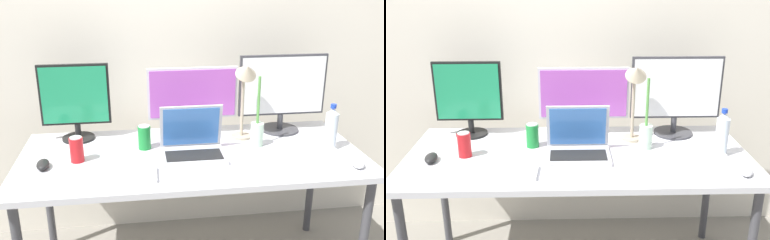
% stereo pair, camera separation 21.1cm
% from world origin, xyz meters
% --- Properties ---
extents(wall_back, '(7.00, 0.08, 2.60)m').
position_xyz_m(wall_back, '(0.00, 0.59, 1.30)').
color(wall_back, silver).
rests_on(wall_back, ground).
extents(work_desk, '(1.73, 0.77, 0.74)m').
position_xyz_m(work_desk, '(0.00, 0.00, 0.68)').
color(work_desk, '#424247').
rests_on(work_desk, ground).
extents(monitor_left, '(0.37, 0.18, 0.42)m').
position_xyz_m(monitor_left, '(-0.59, 0.28, 0.96)').
color(monitor_left, black).
rests_on(monitor_left, work_desk).
extents(monitor_center, '(0.50, 0.22, 0.39)m').
position_xyz_m(monitor_center, '(0.04, 0.26, 0.95)').
color(monitor_center, silver).
rests_on(monitor_center, work_desk).
extents(monitor_right, '(0.50, 0.22, 0.44)m').
position_xyz_m(monitor_right, '(0.55, 0.26, 0.98)').
color(monitor_right, '#38383D').
rests_on(monitor_right, work_desk).
extents(laptop_silver, '(0.32, 0.24, 0.25)m').
position_xyz_m(laptop_silver, '(-0.00, -0.02, 0.80)').
color(laptop_silver, '#B7B7BC').
rests_on(laptop_silver, work_desk).
extents(keyboard_main, '(0.36, 0.14, 0.02)m').
position_xyz_m(keyboard_main, '(0.55, -0.09, 0.75)').
color(keyboard_main, white).
rests_on(keyboard_main, work_desk).
extents(keyboard_aux, '(0.37, 0.16, 0.02)m').
position_xyz_m(keyboard_aux, '(-0.38, -0.22, 0.75)').
color(keyboard_aux, white).
rests_on(keyboard_aux, work_desk).
extents(mouse_by_keyboard, '(0.07, 0.11, 0.04)m').
position_xyz_m(mouse_by_keyboard, '(-0.72, -0.08, 0.76)').
color(mouse_by_keyboard, black).
rests_on(mouse_by_keyboard, work_desk).
extents(mouse_by_laptop, '(0.09, 0.12, 0.04)m').
position_xyz_m(mouse_by_laptop, '(0.76, -0.26, 0.76)').
color(mouse_by_laptop, silver).
rests_on(mouse_by_laptop, work_desk).
extents(water_bottle, '(0.06, 0.06, 0.24)m').
position_xyz_m(water_bottle, '(0.71, -0.04, 0.85)').
color(water_bottle, silver).
rests_on(water_bottle, work_desk).
extents(soda_can_near_keyboard, '(0.07, 0.07, 0.13)m').
position_xyz_m(soda_can_near_keyboard, '(-0.57, -0.02, 0.80)').
color(soda_can_near_keyboard, red).
rests_on(soda_can_near_keyboard, work_desk).
extents(soda_can_by_laptop, '(0.07, 0.07, 0.13)m').
position_xyz_m(soda_can_by_laptop, '(-0.24, 0.10, 0.80)').
color(soda_can_by_laptop, '#197F33').
rests_on(soda_can_by_laptop, work_desk).
extents(bamboo_vase, '(0.07, 0.07, 0.38)m').
position_xyz_m(bamboo_vase, '(0.35, 0.06, 0.82)').
color(bamboo_vase, '#B2D1B7').
rests_on(bamboo_vase, work_desk).
extents(desk_lamp, '(0.11, 0.18, 0.45)m').
position_xyz_m(desk_lamp, '(0.30, 0.14, 1.05)').
color(desk_lamp, tan).
rests_on(desk_lamp, work_desk).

